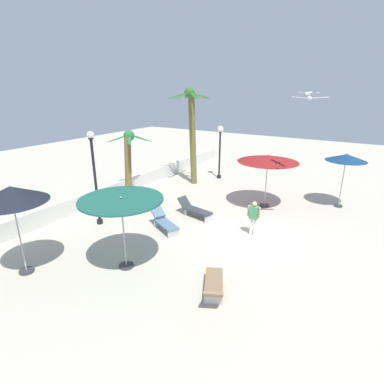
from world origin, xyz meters
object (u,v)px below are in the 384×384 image
Objects in this scene: lamp_post_2 at (95,174)px; seagull_1 at (308,93)px; patio_umbrella_0 at (11,195)px; lounge_chair_0 at (164,221)px; patio_umbrella_3 at (268,159)px; lounge_chair_1 at (195,209)px; palm_tree_0 at (192,127)px; lamp_post_0 at (220,144)px; guest_0 at (254,215)px; palm_tree_1 at (128,158)px; patio_umbrella_2 at (121,203)px; lounge_chair_2 at (214,285)px; patio_umbrella_1 at (346,158)px; seagull_0 at (310,98)px.

seagull_1 is at bearing -59.64° from lamp_post_2.
lounge_chair_0 is (5.18, -2.07, -2.44)m from patio_umbrella_0.
patio_umbrella_3 is 1.59× the size of lounge_chair_1.
seagull_1 is (-2.93, -7.32, 2.11)m from palm_tree_0.
lounge_chair_1 is (-6.67, -2.02, -2.04)m from lamp_post_0.
patio_umbrella_0 reaches higher than lounge_chair_1.
patio_umbrella_0 is 11.47m from seagull_1.
lamp_post_0 is 8.90m from guest_0.
lamp_post_0 is (3.53, 4.51, -0.18)m from patio_umbrella_3.
palm_tree_1 is 9.35m from seagull_1.
lounge_chair_2 is (0.21, -3.39, -2.05)m from patio_umbrella_2.
lounge_chair_0 is 4.99m from lounge_chair_2.
guest_0 is at bearing -97.19° from lounge_chair_1.
patio_umbrella_3 reaches higher than lounge_chair_0.
patio_umbrella_1 is 8.18m from lounge_chair_1.
seagull_1 is (1.51, -8.59, 3.38)m from palm_tree_1.
lounge_chair_1 is at bearing -19.00° from patio_umbrella_0.
patio_umbrella_0 is at bearing 154.27° from patio_umbrella_3.
patio_umbrella_2 is 8.53m from seagull_1.
patio_umbrella_2 is 0.77× the size of lamp_post_0.
patio_umbrella_2 is at bearing -161.72° from palm_tree_0.
palm_tree_0 is (11.60, 0.43, 0.89)m from patio_umbrella_0.
lounge_chair_0 is at bearing -70.11° from lamp_post_2.
patio_umbrella_0 is at bearing 138.12° from seagull_0.
patio_umbrella_3 is (10.30, -4.96, -0.24)m from patio_umbrella_0.
palm_tree_0 is 3.15× the size of lounge_chair_2.
lamp_post_0 is at bearing 51.96° from patio_umbrella_3.
seagull_1 reaches higher than patio_umbrella_3.
patio_umbrella_1 reaches higher than guest_0.
seagull_0 is (-4.42, 1.26, 3.04)m from patio_umbrella_1.
patio_umbrella_0 is 2.05× the size of guest_0.
palm_tree_0 is 8.16m from seagull_1.
patio_umbrella_1 is 0.68× the size of lamp_post_2.
patio_umbrella_3 is 4.44m from seagull_0.
palm_tree_1 is at bearing 14.86° from lamp_post_2.
seagull_0 is at bearing -36.76° from patio_umbrella_2.
seagull_1 is (4.56, -7.78, 3.43)m from lamp_post_2.
seagull_1 is (6.61, -4.17, 3.41)m from patio_umbrella_2.
lounge_chair_0 is (-5.12, 2.90, -2.20)m from patio_umbrella_3.
seagull_0 is at bearing -9.98° from lounge_chair_2.
lounge_chair_2 is (-4.89, -3.65, 0.00)m from lounge_chair_1.
guest_0 is at bearing 153.99° from patio_umbrella_1.
patio_umbrella_1 is 0.93× the size of patio_umbrella_3.
patio_umbrella_3 is at bearing -64.74° from palm_tree_1.
palm_tree_0 is at bearing 51.47° from guest_0.
lounge_chair_0 is 0.97× the size of lounge_chair_1.
seagull_1 is (0.73, 0.22, 0.16)m from seagull_0.
palm_tree_0 is 8.25m from guest_0.
lamp_post_2 reaches higher than guest_0.
palm_tree_1 is at bearing 95.05° from seagull_0.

